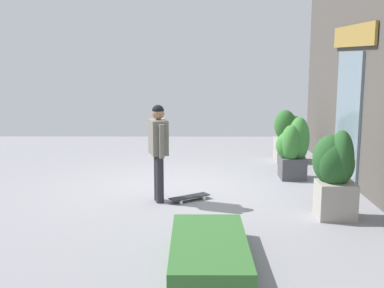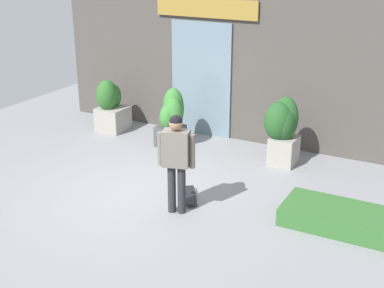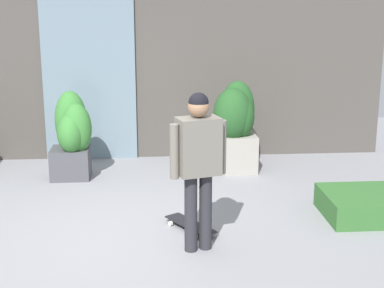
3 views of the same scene
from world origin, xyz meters
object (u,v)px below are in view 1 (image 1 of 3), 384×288
object	(u,v)px
skateboard	(189,197)
planter_box_right	(335,169)
planter_box_left	(293,148)
skateboarder	(158,143)
planter_box_mid	(289,137)

from	to	relation	value
skateboard	planter_box_right	xyz separation A→B (m)	(0.84, 2.20, 0.68)
planter_box_left	planter_box_right	bearing A→B (deg)	3.78
skateboarder	planter_box_right	world-z (taller)	skateboarder
planter_box_right	planter_box_mid	size ratio (longest dim) A/B	1.12
skateboarder	planter_box_mid	world-z (taller)	skateboarder
planter_box_right	skateboarder	bearing A→B (deg)	-106.44
planter_box_right	planter_box_mid	xyz separation A→B (m)	(-4.11, 0.08, -0.18)
skateboarder	planter_box_left	distance (m)	3.02
skateboard	planter_box_right	size ratio (longest dim) A/B	0.53
skateboard	planter_box_mid	size ratio (longest dim) A/B	0.60
planter_box_mid	skateboard	bearing A→B (deg)	-34.88
planter_box_right	planter_box_mid	distance (m)	4.11
skateboard	planter_box_mid	xyz separation A→B (m)	(-3.27, 2.28, 0.50)
planter_box_right	skateboard	bearing A→B (deg)	-110.96
skateboard	planter_box_mid	distance (m)	4.01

